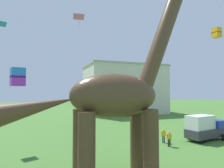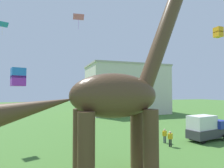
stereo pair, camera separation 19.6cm
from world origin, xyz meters
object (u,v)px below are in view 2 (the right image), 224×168
Objects in this scene: person_photographer at (165,134)px; kite_near_high at (18,77)px; kite_high_right at (2,24)px; kite_mid_center at (218,32)px; kite_mid_right at (79,17)px; dinosaur_sculpture at (114,96)px; person_far_spectator at (170,137)px; parked_box_truck at (206,127)px.

kite_near_high is (-15.77, -4.50, 6.31)m from person_photographer.
kite_high_right is 27.04m from kite_mid_center.
person_photographer is at bearing 29.47° from kite_mid_right.
dinosaur_sculpture is 12.31× the size of kite_near_high.
person_photographer is 0.97× the size of person_far_spectator.
kite_high_right reaches higher than kite_mid_right.
person_photographer is (-5.80, 0.70, -0.61)m from parked_box_truck.
kite_high_right is at bearing 106.25° from kite_near_high.
kite_mid_right is at bearing 53.54° from person_far_spectator.
person_far_spectator is at bearing -26.39° from kite_high_right.
kite_mid_right is (-2.66, 0.13, 5.67)m from dinosaur_sculpture.
parked_box_truck is 3.33× the size of kite_high_right.
kite_mid_center is (14.11, 3.27, 7.24)m from dinosaur_sculpture.
person_photographer is 17.57m from kite_near_high.
person_far_spectator is 16.91m from kite_near_high.
dinosaur_sculpture reaches higher than person_photographer.
kite_high_right reaches higher than person_far_spectator.
kite_mid_center is at bearing 2.88° from kite_near_high.
kite_mid_right is at bearing -26.87° from kite_near_high.
kite_high_right reaches higher than person_photographer.
person_photographer is 1.50× the size of kite_mid_center.
dinosaur_sculpture is 2.81× the size of parked_box_truck.
dinosaur_sculpture is 14.44× the size of kite_mid_center.
kite_mid_center is at bearing -24.79° from kite_high_right.
kite_mid_center reaches higher than person_photographer.
dinosaur_sculpture is at bearing -62.54° from person_photographer.
person_far_spectator is 13.45m from kite_mid_center.
dinosaur_sculpture is at bearing 60.38° from person_far_spectator.
kite_mid_right is 17.13m from kite_mid_center.
kite_high_right is 1.75× the size of kite_mid_right.
kite_high_right reaches higher than parked_box_truck.
person_far_spectator is at bearing 161.13° from kite_mid_center.
parked_box_truck is 5.14× the size of kite_mid_center.
kite_mid_right is at bearing -169.40° from kite_mid_center.
kite_high_right is at bearing 155.21° from kite_mid_center.
parked_box_truck is 22.63m from kite_near_high.
person_photographer is at bearing 146.05° from kite_mid_center.
parked_box_truck is 5.87m from person_photographer.
kite_mid_right reaches higher than person_far_spectator.
kite_high_right reaches higher than kite_near_high.
dinosaur_sculpture is 16.34× the size of kite_mid_right.
kite_near_high is at bearing 40.38° from person_far_spectator.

